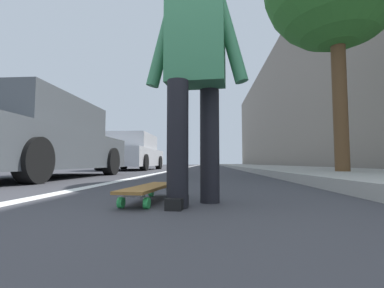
{
  "coord_description": "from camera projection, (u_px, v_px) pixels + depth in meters",
  "views": [
    {
      "loc": [
        -0.85,
        -0.24,
        0.28
      ],
      "look_at": [
        11.86,
        0.56,
        1.18
      ],
      "focal_mm": 25.38,
      "sensor_mm": 36.0,
      "label": 1
    }
  ],
  "objects": [
    {
      "name": "ground_plane",
      "position": [
        203.0,
        170.0,
        10.79
      ],
      "size": [
        80.0,
        80.0,
        0.0
      ],
      "primitive_type": "plane",
      "color": "#38383D"
    },
    {
      "name": "lane_stripe_white",
      "position": [
        191.0,
        167.0,
        20.82
      ],
      "size": [
        52.0,
        0.16,
        0.01
      ],
      "primitive_type": "cube",
      "color": "silver",
      "rests_on": "ground"
    },
    {
      "name": "sidewalk_curb",
      "position": [
        250.0,
        166.0,
        18.57
      ],
      "size": [
        52.0,
        3.2,
        0.13
      ],
      "primitive_type": "cube",
      "color": "#9E9B93",
      "rests_on": "ground"
    },
    {
      "name": "building_facade",
      "position": [
        278.0,
        109.0,
        22.7
      ],
      "size": [
        40.0,
        1.2,
        9.55
      ],
      "primitive_type": "cube",
      "color": "gray",
      "rests_on": "ground"
    },
    {
      "name": "skateboard",
      "position": [
        149.0,
        189.0,
        1.99
      ],
      "size": [
        0.86,
        0.29,
        0.11
      ],
      "color": "green",
      "rests_on": "ground"
    },
    {
      "name": "skater_person",
      "position": [
        195.0,
        69.0,
        1.88
      ],
      "size": [
        0.44,
        0.72,
        1.64
      ],
      "color": "black",
      "rests_on": "ground"
    },
    {
      "name": "parked_car_near",
      "position": [
        40.0,
        140.0,
        5.1
      ],
      "size": [
        4.5,
        1.92,
        1.48
      ],
      "color": "#4C5156",
      "rests_on": "ground"
    },
    {
      "name": "parked_car_mid",
      "position": [
        133.0,
        153.0,
        11.25
      ],
      "size": [
        4.47,
        1.91,
        1.46
      ],
      "color": "silver",
      "rests_on": "ground"
    },
    {
      "name": "traffic_light",
      "position": [
        186.0,
        130.0,
        21.25
      ],
      "size": [
        0.33,
        0.28,
        4.19
      ],
      "color": "#2D2D2D",
      "rests_on": "ground"
    }
  ]
}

